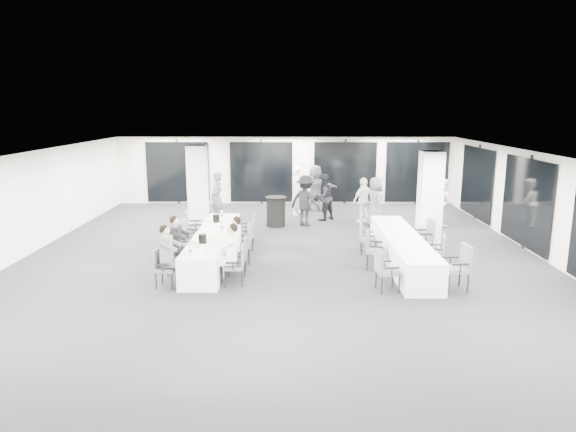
{
  "coord_description": "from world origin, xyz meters",
  "views": [
    {
      "loc": [
        0.27,
        -13.38,
        3.99
      ],
      "look_at": [
        0.18,
        -0.2,
        1.2
      ],
      "focal_mm": 32.0,
      "sensor_mm": 36.0,
      "label": 1
    }
  ],
  "objects_px": {
    "chair_main_left_mid": "(180,242)",
    "standing_guest_c": "(305,197)",
    "chair_main_left_second": "(172,252)",
    "standing_guest_g": "(217,194)",
    "chair_main_right_second": "(240,253)",
    "standing_guest_h": "(443,199)",
    "chair_side_right_near": "(459,264)",
    "standing_guest_a": "(298,188)",
    "chair_main_right_fourth": "(247,235)",
    "banquet_table_main": "(214,246)",
    "chair_side_left_far": "(365,236)",
    "standing_guest_d": "(364,197)",
    "standing_guest_f": "(316,185)",
    "chair_side_left_mid": "(373,247)",
    "ice_bucket_near": "(203,239)",
    "chair_side_right_mid": "(438,250)",
    "chair_main_left_fourth": "(187,234)",
    "ice_bucket_far": "(216,218)",
    "banquet_table_side": "(402,250)",
    "chair_main_left_near": "(163,265)",
    "standing_guest_e": "(375,199)",
    "standing_guest_b": "(324,194)",
    "chair_side_left_near": "(384,268)",
    "chair_main_right_mid": "(244,241)",
    "chair_main_right_far": "(249,228)",
    "chair_side_right_far": "(426,235)",
    "cocktail_table": "(276,211)",
    "chair_main_left_far": "(192,226)",
    "chair_main_right_near": "(237,263)"
  },
  "relations": [
    {
      "from": "chair_main_left_near",
      "to": "chair_main_left_fourth",
      "type": "bearing_deg",
      "value": -172.6
    },
    {
      "from": "chair_side_right_near",
      "to": "standing_guest_a",
      "type": "bearing_deg",
      "value": 17.07
    },
    {
      "from": "chair_side_right_far",
      "to": "standing_guest_e",
      "type": "xyz_separation_m",
      "value": [
        -0.86,
        3.45,
        0.4
      ]
    },
    {
      "from": "chair_side_left_far",
      "to": "ice_bucket_far",
      "type": "relative_size",
      "value": 3.93
    },
    {
      "from": "chair_main_left_fourth",
      "to": "ice_bucket_far",
      "type": "distance_m",
      "value": 0.98
    },
    {
      "from": "standing_guest_g",
      "to": "ice_bucket_far",
      "type": "relative_size",
      "value": 9.01
    },
    {
      "from": "banquet_table_main",
      "to": "chair_main_left_far",
      "type": "distance_m",
      "value": 1.71
    },
    {
      "from": "chair_main_right_fourth",
      "to": "chair_side_left_near",
      "type": "height_order",
      "value": "chair_side_left_near"
    },
    {
      "from": "chair_main_left_mid",
      "to": "chair_side_left_near",
      "type": "relative_size",
      "value": 1.05
    },
    {
      "from": "ice_bucket_near",
      "to": "standing_guest_f",
      "type": "bearing_deg",
      "value": 68.21
    },
    {
      "from": "chair_side_right_far",
      "to": "standing_guest_a",
      "type": "height_order",
      "value": "standing_guest_a"
    },
    {
      "from": "chair_side_right_near",
      "to": "ice_bucket_near",
      "type": "relative_size",
      "value": 4.67
    },
    {
      "from": "chair_side_left_mid",
      "to": "ice_bucket_near",
      "type": "distance_m",
      "value": 4.24
    },
    {
      "from": "chair_main_right_mid",
      "to": "standing_guest_f",
      "type": "relative_size",
      "value": 0.48
    },
    {
      "from": "standing_guest_a",
      "to": "standing_guest_e",
      "type": "distance_m",
      "value": 3.24
    },
    {
      "from": "standing_guest_c",
      "to": "chair_main_left_fourth",
      "type": "bearing_deg",
      "value": 76.47
    },
    {
      "from": "standing_guest_b",
      "to": "standing_guest_g",
      "type": "relative_size",
      "value": 0.96
    },
    {
      "from": "banquet_table_side",
      "to": "chair_main_left_near",
      "type": "height_order",
      "value": "chair_main_left_near"
    },
    {
      "from": "chair_side_left_far",
      "to": "standing_guest_g",
      "type": "distance_m",
      "value": 6.27
    },
    {
      "from": "chair_main_left_near",
      "to": "chair_main_right_far",
      "type": "bearing_deg",
      "value": 162.95
    },
    {
      "from": "banquet_table_main",
      "to": "chair_side_left_far",
      "type": "xyz_separation_m",
      "value": [
        4.13,
        0.62,
        0.12
      ]
    },
    {
      "from": "chair_main_left_near",
      "to": "chair_main_right_fourth",
      "type": "height_order",
      "value": "chair_main_left_near"
    },
    {
      "from": "chair_main_left_second",
      "to": "chair_main_right_near",
      "type": "height_order",
      "value": "chair_main_left_second"
    },
    {
      "from": "chair_main_left_mid",
      "to": "chair_side_right_far",
      "type": "distance_m",
      "value": 6.68
    },
    {
      "from": "chair_main_left_second",
      "to": "chair_main_right_near",
      "type": "relative_size",
      "value": 1.03
    },
    {
      "from": "chair_main_left_mid",
      "to": "standing_guest_c",
      "type": "relative_size",
      "value": 0.49
    },
    {
      "from": "chair_main_right_mid",
      "to": "chair_main_right_far",
      "type": "height_order",
      "value": "chair_main_right_mid"
    },
    {
      "from": "cocktail_table",
      "to": "chair_side_left_near",
      "type": "height_order",
      "value": "cocktail_table"
    },
    {
      "from": "chair_main_right_far",
      "to": "standing_guest_f",
      "type": "bearing_deg",
      "value": -22.97
    },
    {
      "from": "chair_main_left_fourth",
      "to": "standing_guest_c",
      "type": "height_order",
      "value": "standing_guest_c"
    },
    {
      "from": "chair_side_right_mid",
      "to": "chair_side_right_near",
      "type": "bearing_deg",
      "value": -164.74
    },
    {
      "from": "chair_side_left_far",
      "to": "chair_side_left_mid",
      "type": "bearing_deg",
      "value": 3.18
    },
    {
      "from": "chair_side_left_far",
      "to": "standing_guest_c",
      "type": "relative_size",
      "value": 0.44
    },
    {
      "from": "chair_main_left_second",
      "to": "standing_guest_a",
      "type": "height_order",
      "value": "standing_guest_a"
    },
    {
      "from": "chair_main_left_second",
      "to": "standing_guest_g",
      "type": "xyz_separation_m",
      "value": [
        0.26,
        5.88,
        0.46
      ]
    },
    {
      "from": "chair_main_right_fourth",
      "to": "standing_guest_h",
      "type": "height_order",
      "value": "standing_guest_h"
    },
    {
      "from": "chair_side_left_mid",
      "to": "standing_guest_d",
      "type": "distance_m",
      "value": 5.31
    },
    {
      "from": "chair_main_left_mid",
      "to": "chair_side_right_near",
      "type": "relative_size",
      "value": 0.94
    },
    {
      "from": "standing_guest_g",
      "to": "standing_guest_h",
      "type": "bearing_deg",
      "value": 50.59
    },
    {
      "from": "chair_side_left_mid",
      "to": "chair_main_left_second",
      "type": "bearing_deg",
      "value": -74.24
    },
    {
      "from": "banquet_table_side",
      "to": "chair_side_left_far",
      "type": "xyz_separation_m",
      "value": [
        -0.83,
        0.94,
        0.12
      ]
    },
    {
      "from": "standing_guest_c",
      "to": "chair_main_right_fourth",
      "type": "bearing_deg",
      "value": 94.59
    },
    {
      "from": "banquet_table_side",
      "to": "chair_main_left_second",
      "type": "xyz_separation_m",
      "value": [
        -5.78,
        -0.82,
        0.16
      ]
    },
    {
      "from": "chair_main_left_mid",
      "to": "chair_main_right_fourth",
      "type": "height_order",
      "value": "chair_main_left_mid"
    },
    {
      "from": "chair_main_right_second",
      "to": "banquet_table_main",
      "type": "bearing_deg",
      "value": 33.01
    },
    {
      "from": "chair_side_left_mid",
      "to": "chair_side_right_near",
      "type": "bearing_deg",
      "value": 57.27
    },
    {
      "from": "cocktail_table",
      "to": "standing_guest_e",
      "type": "distance_m",
      "value": 3.42
    },
    {
      "from": "chair_main_left_second",
      "to": "standing_guest_a",
      "type": "distance_m",
      "value": 7.8
    },
    {
      "from": "standing_guest_d",
      "to": "standing_guest_f",
      "type": "height_order",
      "value": "standing_guest_f"
    },
    {
      "from": "chair_main_right_second",
      "to": "standing_guest_h",
      "type": "xyz_separation_m",
      "value": [
        6.43,
        5.35,
        0.4
      ]
    }
  ]
}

